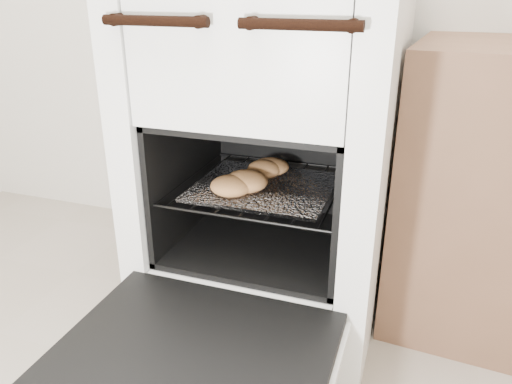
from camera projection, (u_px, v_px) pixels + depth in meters
stove at (274, 154)px, 1.45m from camera, size 0.66×0.74×1.02m
oven_door at (195, 355)px, 1.07m from camera, size 0.60×0.46×0.04m
oven_rack at (266, 186)px, 1.41m from camera, size 0.48×0.46×0.01m
foil_sheet at (264, 187)px, 1.39m from camera, size 0.38×0.33×0.01m
baked_rolls at (252, 176)px, 1.39m from camera, size 0.20×0.34×0.05m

